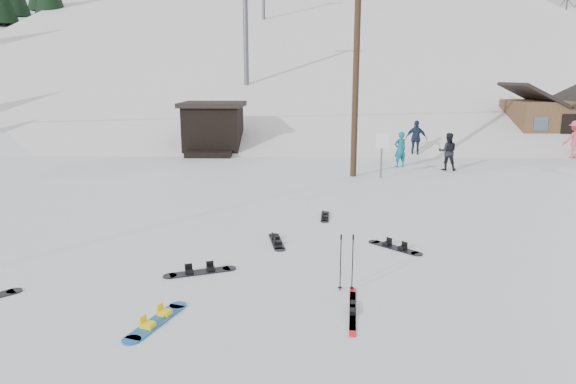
{
  "coord_description": "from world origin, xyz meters",
  "views": [
    {
      "loc": [
        -0.37,
        -7.35,
        4.13
      ],
      "look_at": [
        -0.59,
        4.71,
        1.4
      ],
      "focal_mm": 32.0,
      "sensor_mm": 36.0,
      "label": 1
    }
  ],
  "objects_px": {
    "hero_snowboard": "(156,321)",
    "hero_skis": "(353,309)",
    "utility_pole": "(356,62)",
    "cabin": "(552,121)"
  },
  "relations": [
    {
      "from": "hero_snowboard",
      "to": "hero_skis",
      "type": "bearing_deg",
      "value": -62.0
    },
    {
      "from": "utility_pole",
      "to": "cabin",
      "type": "distance_m",
      "value": 16.71
    },
    {
      "from": "utility_pole",
      "to": "cabin",
      "type": "xyz_separation_m",
      "value": [
        13.0,
        10.0,
        -3.2
      ]
    },
    {
      "from": "hero_snowboard",
      "to": "hero_skis",
      "type": "relative_size",
      "value": 0.82
    },
    {
      "from": "cabin",
      "to": "hero_snowboard",
      "type": "xyz_separation_m",
      "value": [
        -17.78,
        -23.3,
        -1.45
      ]
    },
    {
      "from": "cabin",
      "to": "hero_snowboard",
      "type": "bearing_deg",
      "value": -127.35
    },
    {
      "from": "utility_pole",
      "to": "hero_snowboard",
      "type": "relative_size",
      "value": 5.67
    },
    {
      "from": "utility_pole",
      "to": "hero_snowboard",
      "type": "xyz_separation_m",
      "value": [
        -4.78,
        -13.3,
        -4.65
      ]
    },
    {
      "from": "utility_pole",
      "to": "hero_snowboard",
      "type": "bearing_deg",
      "value": -109.77
    },
    {
      "from": "hero_skis",
      "to": "hero_snowboard",
      "type": "bearing_deg",
      "value": -165.45
    }
  ]
}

